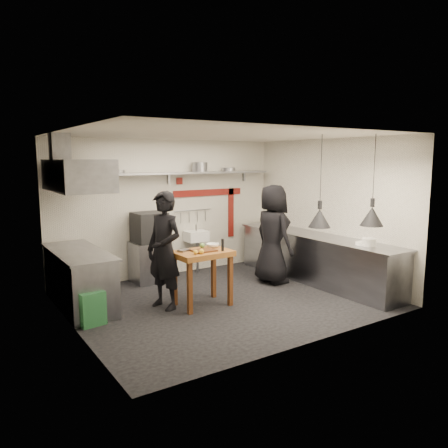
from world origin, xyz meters
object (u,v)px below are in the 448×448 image
green_bin (90,307)px  chef_right (273,234)px  oven_stand (149,262)px  combi_oven (149,227)px  chef_left (164,250)px  prep_table (202,278)px

green_bin → chef_right: (3.64, 0.23, 0.71)m
oven_stand → chef_right: 2.50m
oven_stand → combi_oven: bearing=-25.6°
green_bin → chef_left: bearing=2.1°
green_bin → chef_left: size_ratio=0.26×
oven_stand → prep_table: (0.18, -1.79, 0.06)m
chef_left → combi_oven: bearing=147.4°
combi_oven → prep_table: 1.89m
oven_stand → chef_left: size_ratio=0.42×
chef_left → green_bin: bearing=-105.1°
prep_table → chef_right: 1.95m
chef_left → chef_right: (2.41, 0.19, 0.01)m
green_bin → chef_right: 3.72m
green_bin → chef_right: chef_right is taller
green_bin → combi_oven: bearing=43.7°
combi_oven → prep_table: combi_oven is taller
prep_table → chef_left: bearing=156.2°
green_bin → prep_table: size_ratio=0.54×
chef_left → chef_right: size_ratio=0.99×
combi_oven → oven_stand: bearing=154.4°
prep_table → chef_right: chef_right is taller
chef_left → prep_table: bearing=50.3°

